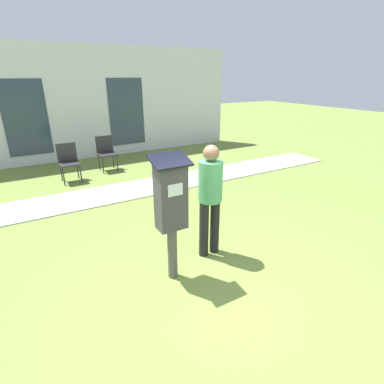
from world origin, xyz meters
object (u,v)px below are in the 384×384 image
object	(u,v)px
parking_meter	(171,203)
person_standing	(210,193)
outdoor_chair_left	(68,159)
outdoor_chair_middle	(106,150)

from	to	relation	value
parking_meter	person_standing	size ratio (longest dim) A/B	1.01
outdoor_chair_left	outdoor_chair_middle	world-z (taller)	same
parking_meter	person_standing	distance (m)	0.73
parking_meter	outdoor_chair_left	distance (m)	4.59
outdoor_chair_left	person_standing	bearing A→B (deg)	-73.91
person_standing	outdoor_chair_middle	distance (m)	4.79
outdoor_chair_middle	parking_meter	bearing A→B (deg)	-91.10
person_standing	outdoor_chair_middle	world-z (taller)	person_standing
person_standing	outdoor_chair_middle	size ratio (longest dim) A/B	1.76
parking_meter	person_standing	xyz separation A→B (m)	(0.69, 0.22, -0.09)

